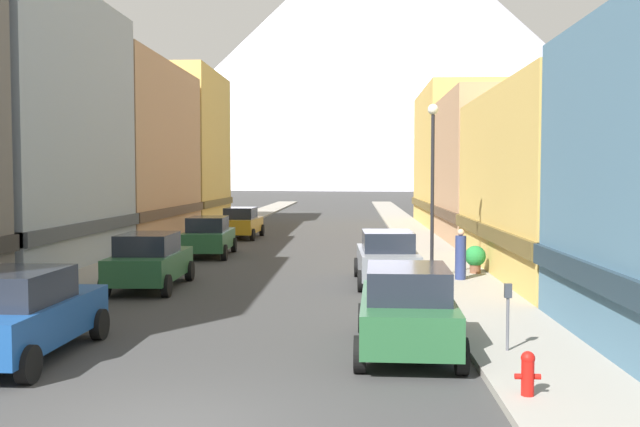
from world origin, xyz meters
The scene contains 19 objects.
sidewalk_left centered at (-6.25, 35.00, 0.07)m, with size 2.50×100.00×0.15m, color gray.
sidewalk_right centered at (6.25, 35.00, 0.07)m, with size 2.50×100.00×0.15m, color gray.
storefront_left_2 centered at (-11.81, 29.94, 4.80)m, with size 8.93×13.80×9.94m.
storefront_left_3 centered at (-11.47, 42.75, 5.47)m, with size 8.24×10.93×11.29m.
storefront_right_1 centered at (11.84, 15.97, 3.21)m, with size 8.98×13.84×6.66m.
storefront_right_2 centered at (10.91, 28.67, 3.80)m, with size 7.13×10.80×7.90m.
storefront_right_3 centered at (11.19, 41.31, 4.67)m, with size 7.67×13.67×9.66m.
car_left_0 centered at (-3.80, 3.74, 0.90)m, with size 2.11×4.42×1.78m.
car_left_1 centered at (-3.80, 12.45, 0.90)m, with size 2.15×4.44×1.78m.
car_left_2 centered at (-3.80, 21.52, 0.90)m, with size 2.25×4.48×1.78m.
car_left_3 centered at (-3.80, 30.69, 0.90)m, with size 2.16×4.45×1.78m.
car_right_0 centered at (3.80, 4.68, 0.90)m, with size 2.18×4.45×1.78m.
car_right_1 centered at (3.80, 13.76, 0.90)m, with size 2.19×4.46×1.78m.
fire_hydrant_near centered at (5.45, 1.42, 0.53)m, with size 0.40×0.22×0.70m.
parking_meter_near centered at (5.75, 4.31, 1.01)m, with size 0.14×0.10×1.33m.
potted_plant_0 centered at (7.00, 15.51, 0.71)m, with size 0.74×0.74×0.98m.
pedestrian_0 centered at (6.25, 13.94, 0.93)m, with size 0.36×0.36×1.69m.
streetlamp_right centered at (5.35, 14.41, 3.99)m, with size 0.36×0.36×5.86m.
mountain_backdrop centered at (14.65, 260.00, 52.65)m, with size 213.29×213.29×105.31m, color silver.
Camera 1 is at (2.74, -9.66, 3.60)m, focal length 39.74 mm.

